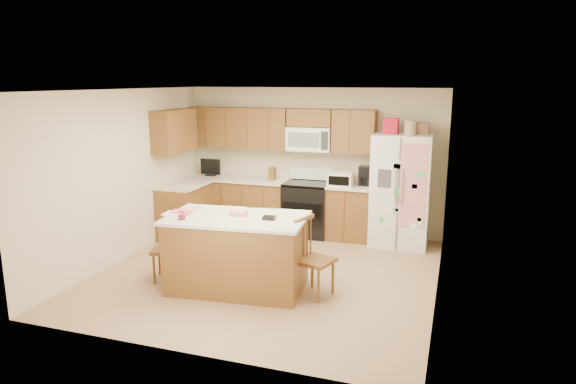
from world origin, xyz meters
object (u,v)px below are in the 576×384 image
(refrigerator, at_px, (401,189))
(windsor_chair_left, at_px, (168,249))
(windsor_chair_back, at_px, (263,241))
(windsor_chair_right, at_px, (314,259))
(stove, at_px, (308,208))
(island, at_px, (237,252))

(refrigerator, distance_m, windsor_chair_left, 3.75)
(refrigerator, distance_m, windsor_chair_back, 2.52)
(windsor_chair_back, bearing_deg, windsor_chair_right, -31.36)
(stove, distance_m, refrigerator, 1.63)
(refrigerator, height_order, windsor_chair_left, refrigerator)
(stove, bearing_deg, windsor_chair_left, -115.01)
(refrigerator, xyz_separation_m, island, (-1.76, -2.48, -0.44))
(windsor_chair_right, bearing_deg, stove, 108.02)
(refrigerator, height_order, windsor_chair_back, refrigerator)
(windsor_chair_left, xyz_separation_m, windsor_chair_back, (1.11, 0.65, 0.03))
(stove, bearing_deg, refrigerator, -2.30)
(windsor_chair_left, height_order, windsor_chair_back, windsor_chair_back)
(stove, relative_size, island, 0.61)
(stove, relative_size, windsor_chair_back, 1.18)
(stove, xyz_separation_m, windsor_chair_left, (-1.19, -2.55, -0.05))
(stove, height_order, windsor_chair_left, stove)
(windsor_chair_left, xyz_separation_m, windsor_chair_right, (1.99, 0.11, 0.04))
(refrigerator, bearing_deg, stove, 177.70)
(windsor_chair_right, bearing_deg, windsor_chair_left, -176.81)
(stove, relative_size, windsor_chair_right, 1.15)
(stove, relative_size, refrigerator, 0.55)
(refrigerator, distance_m, island, 3.08)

